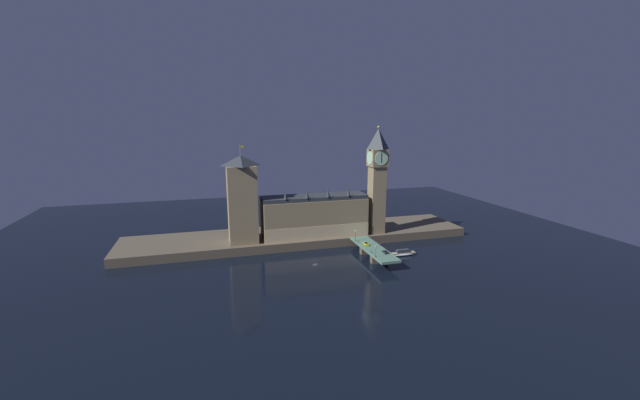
# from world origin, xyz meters

# --- Properties ---
(ground_plane) EXTENTS (400.00, 400.00, 0.00)m
(ground_plane) POSITION_xyz_m (0.00, 0.00, 0.00)
(ground_plane) COLOR black
(embankment) EXTENTS (220.00, 42.00, 5.29)m
(embankment) POSITION_xyz_m (0.00, 39.00, 2.65)
(embankment) COLOR brown
(embankment) RESTS_ON ground_plane
(parliament_hall) EXTENTS (65.47, 18.17, 31.12)m
(parliament_hall) POSITION_xyz_m (7.88, 29.41, 18.21)
(parliament_hall) COLOR #8E7A56
(parliament_hall) RESTS_ON embankment
(clock_tower) EXTENTS (11.24, 11.35, 68.33)m
(clock_tower) POSITION_xyz_m (48.33, 26.05, 41.45)
(clock_tower) COLOR #8E7A56
(clock_tower) RESTS_ON embankment
(victoria_tower) EXTENTS (16.99, 16.99, 57.69)m
(victoria_tower) POSITION_xyz_m (-36.34, 29.83, 31.25)
(victoria_tower) COLOR #8E7A56
(victoria_tower) RESTS_ON embankment
(bridge) EXTENTS (11.14, 46.00, 5.99)m
(bridge) POSITION_xyz_m (33.26, -5.00, 4.45)
(bridge) COLOR slate
(bridge) RESTS_ON ground_plane
(car_northbound_lead) EXTENTS (2.05, 4.64, 1.60)m
(car_northbound_lead) POSITION_xyz_m (30.81, 0.31, 6.74)
(car_northbound_lead) COLOR yellow
(car_northbound_lead) RESTS_ON bridge
(car_southbound_lead) EXTENTS (2.08, 4.29, 1.36)m
(car_southbound_lead) POSITION_xyz_m (35.71, -15.19, 6.63)
(car_southbound_lead) COLOR black
(car_southbound_lead) RESTS_ON bridge
(pedestrian_near_rail) EXTENTS (0.38, 0.38, 1.78)m
(pedestrian_near_rail) POSITION_xyz_m (28.35, -12.80, 6.93)
(pedestrian_near_rail) COLOR black
(pedestrian_near_rail) RESTS_ON bridge
(pedestrian_mid_walk) EXTENTS (0.38, 0.38, 1.66)m
(pedestrian_mid_walk) POSITION_xyz_m (38.16, -3.01, 6.86)
(pedestrian_mid_walk) COLOR black
(pedestrian_mid_walk) RESTS_ON bridge
(pedestrian_far_rail) EXTENTS (0.38, 0.38, 1.65)m
(pedestrian_far_rail) POSITION_xyz_m (28.35, 6.34, 6.86)
(pedestrian_far_rail) COLOR black
(pedestrian_far_rail) RESTS_ON bridge
(street_lamp_near) EXTENTS (1.34, 0.60, 6.39)m
(street_lamp_near) POSITION_xyz_m (27.95, -19.72, 9.99)
(street_lamp_near) COLOR #2D3333
(street_lamp_near) RESTS_ON bridge
(street_lamp_far) EXTENTS (1.34, 0.60, 6.67)m
(street_lamp_far) POSITION_xyz_m (27.95, 9.72, 10.16)
(street_lamp_far) COLOR #2D3333
(street_lamp_far) RESTS_ON bridge
(boat_downstream) EXTENTS (17.03, 4.36, 3.71)m
(boat_downstream) POSITION_xyz_m (51.02, -6.44, 1.35)
(boat_downstream) COLOR white
(boat_downstream) RESTS_ON ground_plane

